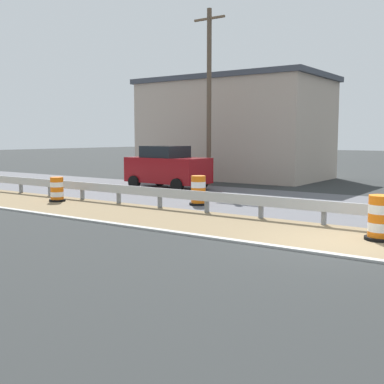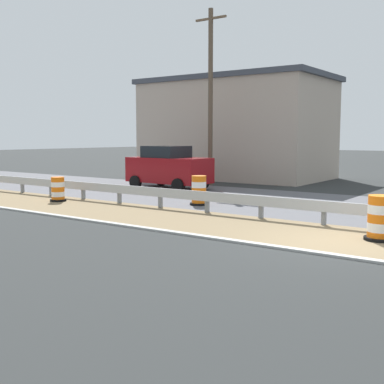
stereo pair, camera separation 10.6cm
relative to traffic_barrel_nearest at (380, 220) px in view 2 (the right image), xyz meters
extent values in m
plane|color=#2B2D2D|center=(-0.95, 0.66, -0.50)|extent=(160.00, 160.00, 0.00)
cube|color=#7F6B4C|center=(-0.37, 0.66, -0.50)|extent=(3.56, 120.00, 0.01)
cube|color=#ADADA8|center=(-2.25, 0.66, -0.50)|extent=(0.20, 120.00, 0.11)
cube|color=#ADB2B7|center=(1.16, 1.88, 0.05)|extent=(0.08, 58.61, 0.32)
cube|color=slate|center=(1.24, 1.88, -0.15)|extent=(0.12, 0.12, 0.70)
cube|color=slate|center=(1.24, 3.90, -0.15)|extent=(0.12, 0.12, 0.70)
cube|color=slate|center=(1.24, 5.92, -0.15)|extent=(0.12, 0.12, 0.70)
cube|color=slate|center=(1.24, 7.95, -0.15)|extent=(0.12, 0.12, 0.70)
cube|color=slate|center=(1.24, 9.97, -0.15)|extent=(0.12, 0.12, 0.70)
cube|color=slate|center=(1.24, 11.99, -0.15)|extent=(0.12, 0.12, 0.70)
cube|color=slate|center=(1.24, 14.01, -0.15)|extent=(0.12, 0.12, 0.70)
cube|color=slate|center=(1.24, 16.03, -0.15)|extent=(0.12, 0.12, 0.70)
cylinder|color=orange|center=(0.00, 0.00, -0.39)|extent=(0.60, 0.60, 0.22)
cylinder|color=white|center=(0.00, 0.00, -0.17)|extent=(0.60, 0.60, 0.22)
cylinder|color=orange|center=(0.00, 0.00, 0.05)|extent=(0.60, 0.60, 0.22)
cylinder|color=white|center=(0.00, 0.00, 0.27)|extent=(0.60, 0.60, 0.22)
cylinder|color=orange|center=(0.00, 0.00, 0.50)|extent=(0.60, 0.60, 0.22)
cylinder|color=black|center=(0.00, 0.00, -0.46)|extent=(0.75, 0.75, 0.08)
cylinder|color=orange|center=(2.56, 7.17, -0.39)|extent=(0.54, 0.54, 0.22)
cylinder|color=white|center=(2.56, 7.17, -0.17)|extent=(0.54, 0.54, 0.22)
cylinder|color=orange|center=(2.56, 7.17, 0.04)|extent=(0.54, 0.54, 0.22)
cylinder|color=white|center=(2.56, 7.17, 0.26)|extent=(0.54, 0.54, 0.22)
cylinder|color=orange|center=(2.56, 7.17, 0.48)|extent=(0.54, 0.54, 0.22)
cylinder|color=black|center=(2.56, 7.17, -0.46)|extent=(0.68, 0.68, 0.08)
cylinder|color=orange|center=(0.20, 12.28, -0.41)|extent=(0.51, 0.51, 0.19)
cylinder|color=white|center=(0.20, 12.28, -0.22)|extent=(0.51, 0.51, 0.19)
cylinder|color=orange|center=(0.20, 12.28, -0.02)|extent=(0.51, 0.51, 0.19)
cylinder|color=white|center=(0.20, 12.28, 0.17)|extent=(0.51, 0.51, 0.19)
cylinder|color=orange|center=(0.20, 12.28, 0.36)|extent=(0.51, 0.51, 0.19)
cylinder|color=black|center=(0.20, 12.28, -0.46)|extent=(0.63, 0.63, 0.08)
cube|color=maroon|center=(6.40, 11.62, 0.42)|extent=(2.04, 4.15, 1.20)
cube|color=black|center=(6.41, 11.78, 1.30)|extent=(1.77, 1.94, 0.56)
cylinder|color=black|center=(7.30, 10.24, -0.18)|extent=(0.24, 0.65, 0.64)
cylinder|color=black|center=(5.41, 10.31, -0.18)|extent=(0.24, 0.65, 0.64)
cylinder|color=black|center=(7.40, 12.93, -0.18)|extent=(0.24, 0.65, 0.64)
cylinder|color=black|center=(5.50, 13.00, -0.18)|extent=(0.24, 0.65, 0.64)
cube|color=#AD9E8E|center=(14.00, 12.33, 2.38)|extent=(6.28, 10.79, 5.76)
cube|color=#3D424C|center=(14.00, 12.33, 5.40)|extent=(6.53, 11.23, 0.30)
cylinder|color=brown|center=(9.04, 10.97, 3.97)|extent=(0.24, 0.24, 8.95)
cube|color=brown|center=(9.04, 10.97, 7.95)|extent=(0.12, 1.80, 0.10)
camera|label=1|loc=(-12.37, -3.06, 2.03)|focal=45.95mm
camera|label=2|loc=(-12.30, -3.15, 2.03)|focal=45.95mm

